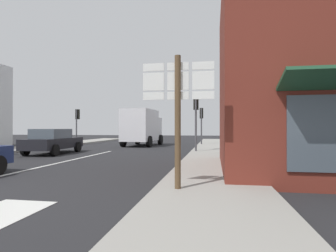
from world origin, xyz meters
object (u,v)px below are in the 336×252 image
at_px(traffic_light_far_right, 201,118).
at_px(traffic_light_far_left, 77,119).
at_px(traffic_light_near_right, 196,110).
at_px(sedan_far, 53,141).
at_px(route_sign_post, 178,107).
at_px(delivery_truck, 142,126).

relative_size(traffic_light_far_right, traffic_light_far_left, 1.01).
bearing_deg(traffic_light_far_left, traffic_light_near_right, -30.12).
bearing_deg(sedan_far, route_sign_post, -45.14).
relative_size(sedan_far, traffic_light_near_right, 1.20).
distance_m(sedan_far, traffic_light_far_left, 8.92).
bearing_deg(traffic_light_near_right, route_sign_post, -88.53).
bearing_deg(sedan_far, traffic_light_far_left, 108.86).
height_order(sedan_far, traffic_light_far_right, traffic_light_far_right).
xyz_separation_m(route_sign_post, traffic_light_far_right, (-0.27, 17.65, 0.40)).
bearing_deg(route_sign_post, delivery_truck, 107.69).
distance_m(traffic_light_near_right, traffic_light_far_left, 12.92).
distance_m(delivery_truck, traffic_light_far_left, 6.26).
relative_size(traffic_light_near_right, traffic_light_far_right, 1.09).
distance_m(sedan_far, traffic_light_near_right, 8.73).
xyz_separation_m(delivery_truck, traffic_light_far_left, (-6.20, 0.50, 0.73)).
xyz_separation_m(delivery_truck, traffic_light_near_right, (4.98, -5.98, 0.97)).
height_order(route_sign_post, traffic_light_far_right, traffic_light_far_right).
distance_m(sedan_far, route_sign_post, 12.26).
relative_size(delivery_truck, traffic_light_near_right, 1.45).
relative_size(route_sign_post, traffic_light_far_right, 0.98).
height_order(sedan_far, traffic_light_far_left, traffic_light_far_left).
bearing_deg(traffic_light_far_right, delivery_truck, -166.38).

